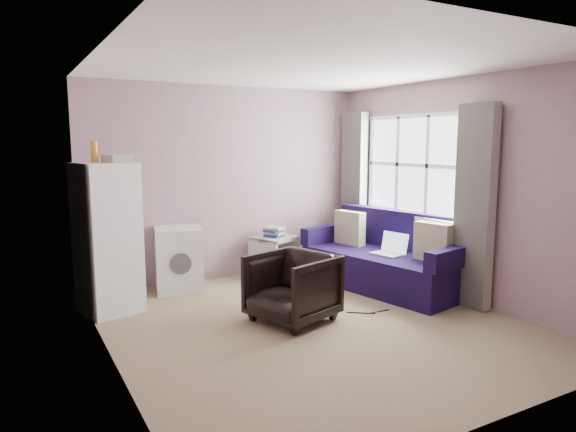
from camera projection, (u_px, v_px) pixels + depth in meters
name	position (u px, v px, depth m)	size (l,w,h in m)	color
room	(315.00, 198.00, 4.93)	(3.84, 4.24, 2.54)	#877458
armchair	(292.00, 284.00, 5.12)	(0.74, 0.69, 0.76)	black
fridge	(108.00, 237.00, 5.34)	(0.67, 0.67, 1.79)	silver
washing_machine	(178.00, 258.00, 6.20)	(0.64, 0.64, 0.77)	silver
side_table	(274.00, 253.00, 6.86)	(0.63, 0.63, 0.66)	#969793
sofa	(388.00, 260.00, 6.34)	(1.32, 2.21, 0.92)	#170C38
window_dressing	(405.00, 197.00, 6.40)	(0.17, 2.62, 2.18)	white
floor_cables	(369.00, 312.00, 5.41)	(0.45, 0.20, 0.01)	black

